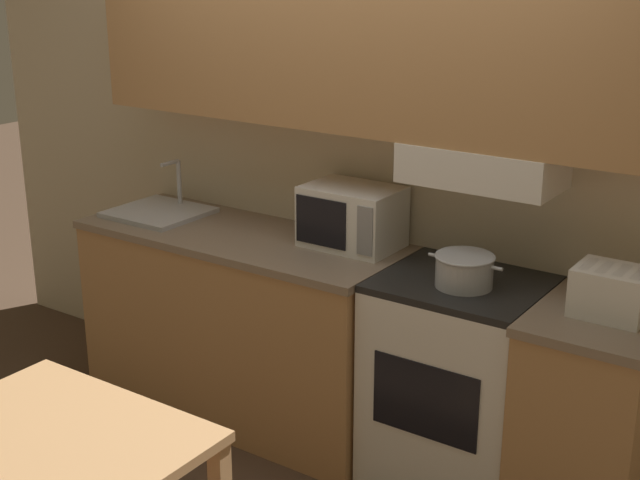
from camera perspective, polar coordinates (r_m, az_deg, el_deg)
ground_plane at (r=4.52m, az=3.57°, el=-11.19°), size 16.00×16.00×0.00m
wall_back at (r=3.94m, az=3.72°, el=7.79°), size 5.15×0.38×2.55m
lower_counter_main at (r=4.38m, az=-4.92°, el=-5.37°), size 1.62×0.64×0.93m
lower_counter_right_stub at (r=3.64m, az=16.94°, el=-11.30°), size 0.48×0.64×0.93m
stove_range at (r=3.83m, az=8.76°, el=-9.13°), size 0.66×0.59×0.93m
cooking_pot at (r=3.56m, az=9.22°, el=-1.88°), size 0.32×0.24×0.13m
microwave at (r=3.98m, az=2.06°, el=1.50°), size 0.42×0.30×0.28m
toaster at (r=3.41m, az=18.16°, el=-3.16°), size 0.27×0.22×0.18m
sink_basin at (r=4.55m, az=-10.28°, el=1.82°), size 0.45×0.42×0.26m
dining_table at (r=3.02m, az=-17.03°, el=-14.11°), size 0.91×0.76×0.76m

